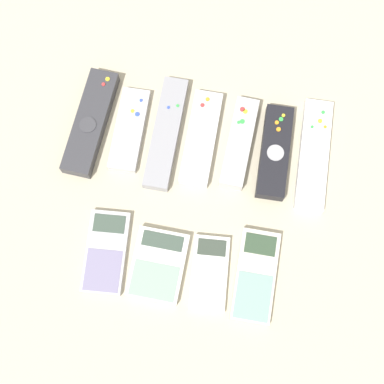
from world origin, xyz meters
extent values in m
plane|color=#B2A88E|center=(0.00, 0.00, 0.00)|extent=(3.00, 3.00, 0.00)
cube|color=#333338|center=(-0.20, 0.13, 0.01)|extent=(0.07, 0.20, 0.03)
cylinder|color=#38383D|center=(-0.20, 0.12, 0.03)|extent=(0.03, 0.03, 0.00)
cylinder|color=yellow|center=(-0.19, 0.21, 0.03)|extent=(0.01, 0.01, 0.00)
cylinder|color=red|center=(-0.19, 0.20, 0.03)|extent=(0.01, 0.01, 0.00)
cube|color=#B7B7BC|center=(-0.13, 0.13, 0.01)|extent=(0.05, 0.16, 0.02)
cylinder|color=blue|center=(-0.12, 0.16, 0.02)|extent=(0.01, 0.01, 0.00)
cylinder|color=yellow|center=(-0.13, 0.16, 0.02)|extent=(0.01, 0.01, 0.00)
cylinder|color=blue|center=(-0.12, 0.18, 0.02)|extent=(0.01, 0.01, 0.00)
cube|color=gray|center=(-0.06, 0.13, 0.01)|extent=(0.05, 0.21, 0.02)
cylinder|color=green|center=(-0.05, 0.18, 0.02)|extent=(0.01, 0.01, 0.00)
cylinder|color=blue|center=(-0.07, 0.18, 0.02)|extent=(0.01, 0.01, 0.00)
cube|color=silver|center=(0.00, 0.13, 0.01)|extent=(0.05, 0.18, 0.02)
cylinder|color=red|center=(-0.01, 0.19, 0.02)|extent=(0.01, 0.01, 0.00)
cylinder|color=orange|center=(0.00, 0.20, 0.02)|extent=(0.01, 0.01, 0.00)
cylinder|color=silver|center=(-0.01, 0.20, 0.02)|extent=(0.01, 0.01, 0.00)
cube|color=#B7B7BC|center=(0.07, 0.13, 0.01)|extent=(0.05, 0.17, 0.03)
cylinder|color=yellow|center=(0.07, 0.19, 0.03)|extent=(0.01, 0.01, 0.00)
cylinder|color=green|center=(0.06, 0.17, 0.03)|extent=(0.01, 0.01, 0.00)
cylinder|color=red|center=(0.07, 0.19, 0.03)|extent=(0.01, 0.01, 0.00)
cylinder|color=green|center=(0.07, 0.17, 0.03)|extent=(0.01, 0.01, 0.00)
cube|color=black|center=(0.13, 0.13, 0.01)|extent=(0.05, 0.17, 0.03)
cylinder|color=#99999E|center=(0.13, 0.12, 0.03)|extent=(0.03, 0.03, 0.00)
cylinder|color=orange|center=(0.13, 0.17, 0.03)|extent=(0.01, 0.01, 0.00)
cylinder|color=green|center=(0.14, 0.19, 0.03)|extent=(0.01, 0.01, 0.00)
cylinder|color=yellow|center=(0.14, 0.19, 0.03)|extent=(0.01, 0.01, 0.00)
cylinder|color=orange|center=(0.13, 0.18, 0.03)|extent=(0.01, 0.01, 0.00)
cube|color=white|center=(0.20, 0.13, 0.01)|extent=(0.05, 0.21, 0.02)
cylinder|color=silver|center=(0.20, 0.11, 0.02)|extent=(0.03, 0.03, 0.00)
cylinder|color=green|center=(0.21, 0.21, 0.02)|extent=(0.01, 0.01, 0.00)
cylinder|color=orange|center=(0.22, 0.19, 0.02)|extent=(0.01, 0.01, 0.00)
cylinder|color=yellow|center=(0.21, 0.20, 0.02)|extent=(0.01, 0.01, 0.00)
cylinder|color=green|center=(0.19, 0.18, 0.02)|extent=(0.01, 0.01, 0.00)
cube|color=#B2B2B7|center=(-0.13, -0.10, 0.01)|extent=(0.08, 0.15, 0.01)
cube|color=#38473D|center=(-0.13, -0.05, 0.01)|extent=(0.06, 0.03, 0.00)
cube|color=slate|center=(-0.13, -0.13, 0.01)|extent=(0.06, 0.07, 0.00)
cube|color=silver|center=(-0.04, -0.11, 0.01)|extent=(0.09, 0.12, 0.02)
cube|color=#38473D|center=(-0.04, -0.07, 0.02)|extent=(0.07, 0.03, 0.00)
cube|color=gray|center=(-0.04, -0.13, 0.02)|extent=(0.08, 0.06, 0.00)
cube|color=silver|center=(0.05, -0.10, 0.01)|extent=(0.07, 0.13, 0.01)
cube|color=#333D33|center=(0.05, -0.06, 0.01)|extent=(0.05, 0.03, 0.00)
cube|color=#A6A6A3|center=(0.05, -0.13, 0.01)|extent=(0.06, 0.07, 0.00)
cube|color=beige|center=(0.13, -0.10, 0.01)|extent=(0.07, 0.16, 0.02)
cube|color=#2D422D|center=(0.13, -0.04, 0.02)|extent=(0.05, 0.03, 0.00)
cube|color=gray|center=(0.13, -0.13, 0.02)|extent=(0.06, 0.08, 0.00)
camera|label=1|loc=(0.04, -0.22, 0.91)|focal=50.00mm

